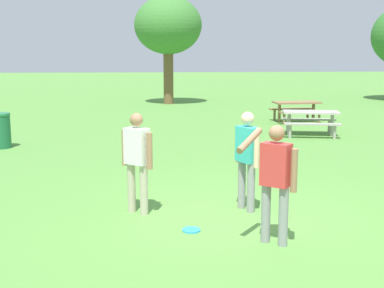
# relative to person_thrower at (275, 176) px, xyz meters

# --- Properties ---
(ground_plane) EXTENTS (120.00, 120.00, 0.00)m
(ground_plane) POSITION_rel_person_thrower_xyz_m (-0.33, 1.04, -0.96)
(ground_plane) COLOR #568E3D
(person_thrower) EXTENTS (0.84, 0.51, 1.64)m
(person_thrower) POSITION_rel_person_thrower_xyz_m (0.00, 0.00, 0.00)
(person_thrower) COLOR gray
(person_thrower) RESTS_ON ground
(person_catcher) EXTENTS (0.49, 0.42, 1.64)m
(person_catcher) POSITION_rel_person_thrower_xyz_m (-1.88, 1.53, -0.02)
(person_catcher) COLOR #B7AD93
(person_catcher) RESTS_ON ground
(person_bystander) EXTENTS (0.36, 0.56, 1.64)m
(person_bystander) POSITION_rel_person_thrower_xyz_m (-0.09, 1.56, -0.02)
(person_bystander) COLOR gray
(person_bystander) RESTS_ON ground
(frisbee) EXTENTS (0.27, 0.27, 0.03)m
(frisbee) POSITION_rel_person_thrower_xyz_m (-1.08, 0.61, -0.95)
(frisbee) COLOR #2D9EDB
(frisbee) RESTS_ON ground
(picnic_table_near) EXTENTS (1.95, 1.73, 0.77)m
(picnic_table_near) POSITION_rel_person_thrower_xyz_m (3.34, 9.08, -0.40)
(picnic_table_near) COLOR #B2ADA3
(picnic_table_near) RESTS_ON ground
(picnic_table_far) EXTENTS (1.79, 1.53, 0.77)m
(picnic_table_far) POSITION_rel_person_thrower_xyz_m (3.79, 12.22, -0.40)
(picnic_table_far) COLOR olive
(picnic_table_far) RESTS_ON ground
(trash_can_beside_table) EXTENTS (0.59, 0.59, 0.96)m
(trash_can_beside_table) POSITION_rel_person_thrower_xyz_m (-5.75, 7.68, -0.48)
(trash_can_beside_table) COLOR #1E663D
(trash_can_beside_table) RESTS_ON ground
(tree_tall_left) EXTENTS (3.34, 3.34, 5.32)m
(tree_tall_left) POSITION_rel_person_thrower_xyz_m (-0.73, 19.58, 2.88)
(tree_tall_left) COLOR brown
(tree_tall_left) RESTS_ON ground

